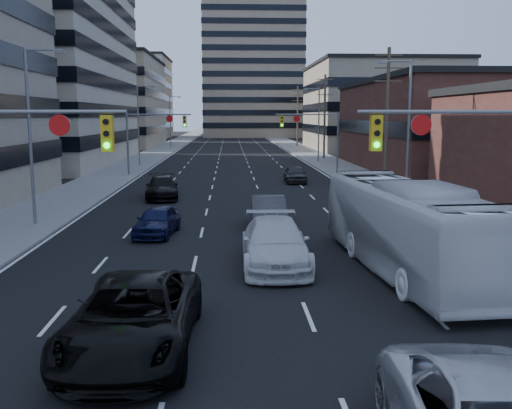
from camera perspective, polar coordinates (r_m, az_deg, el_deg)
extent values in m
cube|color=black|center=(139.61, -2.54, 6.54)|extent=(18.00, 300.00, 0.02)
cube|color=slate|center=(140.05, -7.28, 6.51)|extent=(5.00, 300.00, 0.15)
cube|color=slate|center=(140.12, 2.20, 6.57)|extent=(5.00, 300.00, 0.15)
cube|color=gray|center=(112.03, -15.07, 9.76)|extent=(20.00, 30.00, 16.00)
cube|color=#472119|center=(64.33, 19.79, 7.30)|extent=(20.00, 30.00, 9.00)
cube|color=gray|center=(100.77, 12.08, 9.43)|extent=(22.00, 28.00, 14.00)
cube|color=gray|center=(161.32, -0.41, 17.18)|extent=(26.00, 26.00, 58.00)
cube|color=#ADA089|center=(152.08, -13.36, 10.26)|extent=(24.00, 24.00, 20.00)
cube|color=gray|center=(143.22, 10.51, 8.85)|extent=(22.00, 22.00, 12.00)
cylinder|color=slate|center=(18.60, -22.82, 8.55)|extent=(6.50, 0.12, 0.12)
cube|color=gold|center=(17.89, -14.64, 6.88)|extent=(0.35, 0.28, 1.10)
cylinder|color=black|center=(17.72, -14.80, 8.00)|extent=(0.18, 0.06, 0.18)
cylinder|color=black|center=(17.73, -14.75, 6.87)|extent=(0.18, 0.06, 0.18)
cylinder|color=#0CE526|center=(17.74, -14.71, 5.74)|extent=(0.18, 0.06, 0.18)
cylinder|color=white|center=(18.19, -19.05, 7.51)|extent=(0.64, 0.06, 0.64)
cylinder|color=slate|center=(18.91, 19.85, 8.71)|extent=(6.50, 0.12, 0.12)
cube|color=gold|center=(18.08, 11.90, 7.00)|extent=(0.35, 0.28, 1.10)
cylinder|color=black|center=(17.92, 12.07, 8.10)|extent=(0.18, 0.06, 0.18)
cylinder|color=black|center=(17.93, 12.03, 6.98)|extent=(0.18, 0.06, 0.18)
cylinder|color=#0CE526|center=(17.94, 11.99, 5.86)|extent=(0.18, 0.06, 0.18)
cylinder|color=white|center=(18.45, 16.20, 7.65)|extent=(0.64, 0.06, 0.64)
cylinder|color=slate|center=(55.40, -12.71, 5.88)|extent=(0.18, 0.18, 6.00)
cylinder|color=slate|center=(54.89, -9.69, 8.87)|extent=(6.00, 0.12, 0.12)
cube|color=gold|center=(54.66, -7.15, 8.25)|extent=(0.35, 0.28, 1.10)
cylinder|color=black|center=(54.50, -7.17, 8.61)|extent=(0.18, 0.06, 0.18)
cylinder|color=black|center=(54.50, -7.16, 8.25)|extent=(0.18, 0.06, 0.18)
cylinder|color=#0CE526|center=(54.51, -7.16, 7.88)|extent=(0.18, 0.06, 0.18)
cylinder|color=white|center=(54.75, -8.63, 8.48)|extent=(0.64, 0.06, 0.64)
cylinder|color=slate|center=(55.55, 8.17, 6.02)|extent=(0.18, 0.18, 6.00)
cylinder|color=slate|center=(55.00, 5.13, 8.96)|extent=(6.00, 0.12, 0.12)
cube|color=gold|center=(54.73, 2.60, 8.31)|extent=(0.35, 0.28, 1.10)
cylinder|color=black|center=(54.57, 2.62, 8.67)|extent=(0.18, 0.06, 0.18)
cylinder|color=black|center=(54.57, 2.62, 8.31)|extent=(0.18, 0.06, 0.18)
cylinder|color=#0CE526|center=(54.58, 2.61, 7.94)|extent=(0.18, 0.06, 0.18)
cylinder|color=white|center=(54.85, 4.08, 8.56)|extent=(0.64, 0.06, 0.64)
cylinder|color=#4C3D2D|center=(47.22, 12.96, 8.43)|extent=(0.28, 0.28, 11.00)
cube|color=#4C3D2D|center=(47.45, 13.17, 14.35)|extent=(2.20, 0.10, 0.10)
cube|color=#4C3D2D|center=(47.37, 13.12, 13.15)|extent=(2.20, 0.10, 0.10)
cube|color=#4C3D2D|center=(47.30, 13.08, 11.94)|extent=(2.20, 0.10, 0.10)
cylinder|color=#4C3D2D|center=(76.55, 6.88, 8.67)|extent=(0.28, 0.28, 11.00)
cube|color=#4C3D2D|center=(76.69, 6.94, 12.34)|extent=(2.20, 0.10, 0.10)
cube|color=#4C3D2D|center=(76.64, 6.93, 11.59)|extent=(2.20, 0.10, 0.10)
cube|color=#4C3D2D|center=(76.60, 6.92, 10.84)|extent=(2.20, 0.10, 0.10)
cylinder|color=#4C3D2D|center=(106.25, 4.18, 8.75)|extent=(0.28, 0.28, 11.00)
cube|color=#4C3D2D|center=(106.36, 4.21, 11.39)|extent=(2.20, 0.10, 0.10)
cube|color=#4C3D2D|center=(106.32, 4.20, 10.85)|extent=(2.20, 0.10, 0.10)
cube|color=#4C3D2D|center=(106.29, 4.19, 10.32)|extent=(2.20, 0.10, 0.10)
cylinder|color=slate|center=(31.19, -21.66, 6.08)|extent=(0.16, 0.16, 9.00)
cylinder|color=slate|center=(31.06, -20.52, 14.28)|extent=(1.80, 0.10, 0.10)
cube|color=slate|center=(30.82, -19.05, 14.25)|extent=(0.50, 0.22, 0.14)
cylinder|color=slate|center=(65.29, -11.68, 7.65)|extent=(0.16, 0.16, 9.00)
cylinder|color=slate|center=(65.23, -11.00, 11.54)|extent=(1.80, 0.10, 0.10)
cube|color=slate|center=(65.11, -10.29, 11.50)|extent=(0.50, 0.22, 0.14)
cylinder|color=slate|center=(100.01, -8.57, 8.10)|extent=(0.16, 0.16, 9.00)
cylinder|color=slate|center=(99.97, -8.10, 10.63)|extent=(1.80, 0.10, 0.10)
cube|color=slate|center=(99.90, -7.64, 10.60)|extent=(0.50, 0.22, 0.14)
cylinder|color=slate|center=(36.21, 14.98, 6.70)|extent=(0.16, 0.16, 9.00)
cylinder|color=slate|center=(36.07, 13.86, 13.74)|extent=(1.80, 0.10, 0.10)
cube|color=slate|center=(35.85, 12.59, 13.69)|extent=(0.50, 0.22, 0.14)
cylinder|color=slate|center=(70.36, 6.30, 7.86)|extent=(0.16, 0.16, 9.00)
cylinder|color=slate|center=(70.29, 5.62, 11.46)|extent=(1.80, 0.10, 0.10)
cube|color=slate|center=(70.18, 4.96, 11.40)|extent=(0.50, 0.22, 0.14)
imported|color=black|center=(14.34, -12.15, -10.93)|extent=(3.07, 6.36, 1.75)
imported|color=silver|center=(21.68, 1.93, -3.92)|extent=(2.55, 6.11, 1.76)
imported|color=silver|center=(21.43, 14.82, -2.18)|extent=(3.70, 12.26, 3.37)
imported|color=#0D1134|center=(27.66, -9.85, -1.61)|extent=(2.17, 4.35, 1.42)
imported|color=#38383B|center=(29.01, 1.25, -0.79)|extent=(1.80, 4.95, 1.62)
imported|color=black|center=(39.84, -9.40, 1.68)|extent=(2.75, 5.56, 1.55)
imported|color=#2E2E30|center=(48.96, 3.92, 3.07)|extent=(1.81, 4.39, 1.49)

